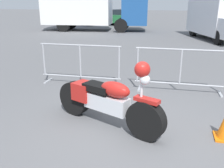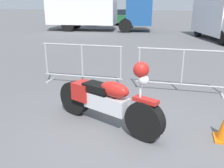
# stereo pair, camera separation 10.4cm
# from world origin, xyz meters

# --- Properties ---
(ground_plane) EXTENTS (120.00, 120.00, 0.00)m
(ground_plane) POSITION_xyz_m (0.00, 0.00, 0.00)
(ground_plane) COLOR #5B5B5E
(motorcycle) EXTENTS (2.14, 1.06, 1.27)m
(motorcycle) POSITION_xyz_m (-0.48, 0.30, 0.49)
(motorcycle) COLOR black
(motorcycle) RESTS_ON ground
(crowd_barrier_near) EXTENTS (2.18, 0.48, 1.07)m
(crowd_barrier_near) POSITION_xyz_m (-1.76, 2.42, 0.55)
(crowd_barrier_near) COLOR #9EA0A5
(crowd_barrier_near) RESTS_ON ground
(crowd_barrier_far) EXTENTS (2.18, 0.48, 1.07)m
(crowd_barrier_far) POSITION_xyz_m (0.80, 2.42, 0.55)
(crowd_barrier_far) COLOR #9EA0A5
(crowd_barrier_far) RESTS_ON ground
(box_truck) EXTENTS (7.90, 3.05, 2.98)m
(box_truck) POSITION_xyz_m (-5.66, 14.75, 1.64)
(box_truck) COLOR white
(box_truck) RESTS_ON ground
(delivery_van) EXTENTS (3.42, 5.36, 2.31)m
(delivery_van) POSITION_xyz_m (3.02, 12.13, 1.24)
(delivery_van) COLOR silver
(delivery_van) RESTS_ON ground
(parked_car_white) EXTENTS (2.22, 4.17, 1.34)m
(parked_car_white) POSITION_xyz_m (-10.03, 20.20, 0.68)
(parked_car_white) COLOR white
(parked_car_white) RESTS_ON ground
(parked_car_blue) EXTENTS (2.39, 4.48, 1.44)m
(parked_car_blue) POSITION_xyz_m (-7.08, 20.07, 0.73)
(parked_car_blue) COLOR #284799
(parked_car_blue) RESTS_ON ground
(parked_car_green) EXTENTS (2.31, 4.33, 1.40)m
(parked_car_green) POSITION_xyz_m (-4.13, 20.65, 0.71)
(parked_car_green) COLOR #236B38
(parked_car_green) RESTS_ON ground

